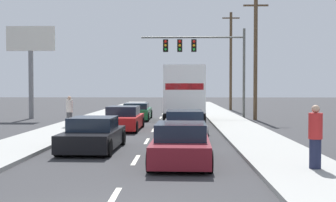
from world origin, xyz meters
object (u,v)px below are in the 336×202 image
Objects in this scene: car_green at (137,112)px; pedestrian_mid_block at (69,111)px; traffic_signal_mast at (197,51)px; roadside_billboard at (31,54)px; utility_pole_far at (231,60)px; pedestrian_near_corner at (315,137)px; car_silver at (184,126)px; utility_pole_mid at (256,57)px; car_red at (123,119)px; car_black at (93,135)px; car_maroon at (181,145)px; box_truck at (184,92)px.

pedestrian_mid_block reaches higher than car_green.
traffic_signal_mast is 1.16× the size of roadside_billboard.
pedestrian_near_corner is (-1.68, -33.97, -4.23)m from utility_pole_far.
pedestrian_near_corner is at bearing -65.45° from car_silver.
car_silver is 8.32m from pedestrian_mid_block.
traffic_signal_mast is at bearing 95.97° from pedestrian_near_corner.
utility_pole_mid is at bearing -89.50° from utility_pole_far.
car_red is 3.29m from pedestrian_mid_block.
utility_pole_far reaches higher than car_red.
car_silver is at bearing -94.63° from traffic_signal_mast.
car_black is 0.42× the size of utility_pole_far.
utility_pole_far is (-0.12, 14.09, 0.66)m from utility_pole_mid.
car_maroon is (3.16, -10.52, -0.03)m from car_red.
roadside_billboard is (-11.59, 4.85, 2.84)m from box_truck.
utility_pole_mid is (5.32, 12.18, 3.98)m from car_silver.
car_green is 9.53m from utility_pole_mid.
pedestrian_near_corner reaches higher than car_red.
car_silver is 0.51× the size of utility_pole_mid.
car_maroon is at bearing -73.30° from car_red.
pedestrian_mid_block is (-6.64, -3.22, -1.08)m from box_truck.
car_black is 4.87m from car_silver.
car_silver is (3.51, 3.38, 0.05)m from car_black.
pedestrian_near_corner reaches higher than car_maroon.
box_truck is 1.24× the size of roadside_billboard.
traffic_signal_mast reaches higher than box_truck.
utility_pole_mid is (4.14, -2.43, -0.62)m from traffic_signal_mast.
car_red is at bearing 88.80° from car_black.
box_truck is 1.92× the size of car_maroon.
traffic_signal_mast is at bearing 6.45° from roadside_billboard.
pedestrian_mid_block is at bearing -119.04° from utility_pole_far.
utility_pole_mid is (8.83, 15.56, 4.03)m from car_black.
car_black reaches higher than car_green.
car_red is 12.04m from traffic_signal_mast.
pedestrian_mid_block reaches higher than car_silver.
pedestrian_mid_block is at bearing -58.45° from roadside_billboard.
car_green is at bearing 109.00° from pedestrian_near_corner.
car_maroon is at bearing -91.80° from car_silver.
box_truck is 1.07× the size of traffic_signal_mast.
car_red is 5.58m from car_silver.
car_black is at bearing -64.24° from roadside_billboard.
pedestrian_mid_block is at bearing -129.13° from traffic_signal_mast.
car_maroon is 2.57× the size of pedestrian_near_corner.
car_maroon is 2.60× the size of pedestrian_mid_block.
car_maroon is at bearing -93.80° from traffic_signal_mast.
car_red is at bearing -114.04° from traffic_signal_mast.
box_truck is at bearing -48.15° from car_green.
utility_pole_mid is 5.11× the size of pedestrian_mid_block.
box_truck is at bearing 89.37° from car_silver.
utility_pole_mid reaches higher than car_maroon.
traffic_signal_mast is 0.80× the size of utility_pole_far.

